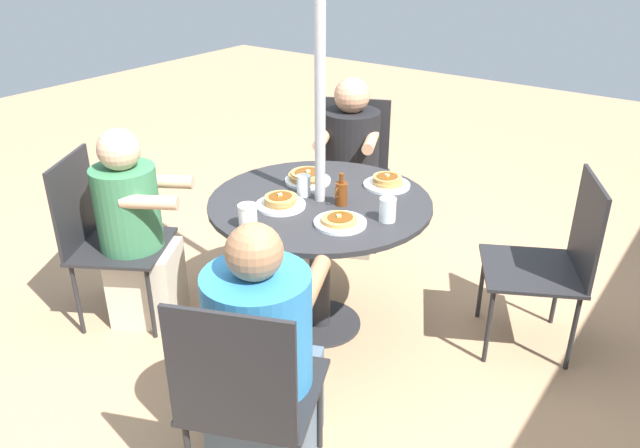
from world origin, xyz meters
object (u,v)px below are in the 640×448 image
object	(u,v)px
drinking_glass_a	(303,186)
diner_north	(136,236)
patio_chair_south	(554,256)
diner_west	(350,173)
pancake_plate_c	(280,202)
pancake_plate_d	(340,221)
drinking_glass_b	(388,210)
patio_chair_north	(102,231)
pancake_plate_b	(307,177)
syrup_bottle	(341,193)
pancake_plate_a	(387,182)
patio_chair_east	(246,390)
patio_chair_west	(354,163)
diner_east	(263,364)
patio_table	(320,225)
coffee_cup	(248,216)

from	to	relation	value
drinking_glass_a	diner_north	bearing A→B (deg)	-56.30
patio_chair_south	diner_west	bearing A→B (deg)	48.66
pancake_plate_c	pancake_plate_d	world-z (taller)	pancake_plate_c
pancake_plate_d	drinking_glass_b	xyz separation A→B (m)	(-0.16, 0.15, 0.04)
patio_chair_north	drinking_glass_b	xyz separation A→B (m)	(-0.58, 1.39, 0.28)
diner_north	pancake_plate_b	bearing A→B (deg)	104.49
patio_chair_north	pancake_plate_b	xyz separation A→B (m)	(-0.74, 0.80, 0.25)
pancake_plate_b	pancake_plate_d	xyz separation A→B (m)	(0.32, 0.43, -0.01)
patio_chair_north	drinking_glass_a	xyz separation A→B (m)	(-0.58, 0.89, 0.28)
pancake_plate_c	drinking_glass_b	distance (m)	0.53
syrup_bottle	drinking_glass_b	world-z (taller)	syrup_bottle
pancake_plate_a	patio_chair_east	bearing A→B (deg)	10.77
syrup_bottle	drinking_glass_b	bearing A→B (deg)	84.81
patio_chair_north	patio_chair_south	bearing A→B (deg)	88.56
patio_chair_west	pancake_plate_b	world-z (taller)	patio_chair_west
patio_chair_south	syrup_bottle	distance (m)	1.09
diner_east	drinking_glass_a	distance (m)	1.06
patio_table	pancake_plate_a	world-z (taller)	pancake_plate_a
patio_chair_west	diner_west	world-z (taller)	diner_west
diner_north	coffee_cup	distance (m)	0.82
diner_east	patio_chair_west	size ratio (longest dim) A/B	1.18
patio_chair_west	diner_north	bearing A→B (deg)	52.49
drinking_glass_b	diner_north	bearing A→B (deg)	-68.45
drinking_glass_a	patio_chair_south	bearing A→B (deg)	115.60
diner_north	patio_chair_east	xyz separation A→B (m)	(0.57, 1.29, 0.02)
diner_east	drinking_glass_b	bearing A→B (deg)	66.28
syrup_bottle	pancake_plate_d	bearing A→B (deg)	32.72
patio_table	patio_chair_east	distance (m)	1.16
diner_west	drinking_glass_a	size ratio (longest dim) A/B	10.62
patio_chair_west	pancake_plate_d	world-z (taller)	patio_chair_west
patio_chair_west	drinking_glass_b	xyz separation A→B (m)	(1.06, 0.87, 0.28)
patio_chair_east	coffee_cup	bearing A→B (deg)	107.44
diner_west	coffee_cup	world-z (taller)	diner_west
patio_table	coffee_cup	distance (m)	0.49
patio_chair_north	diner_north	xyz separation A→B (m)	(-0.09, 0.16, -0.02)
pancake_plate_b	coffee_cup	size ratio (longest dim) A/B	2.17
patio_chair_south	pancake_plate_d	xyz separation A→B (m)	(0.71, -0.79, 0.24)
diner_east	pancake_plate_a	world-z (taller)	diner_east
patio_table	coffee_cup	bearing A→B (deg)	-10.64
pancake_plate_a	drinking_glass_a	size ratio (longest dim) A/B	2.28
diner_north	pancake_plate_a	world-z (taller)	diner_north
pancake_plate_d	syrup_bottle	distance (m)	0.23
patio_table	diner_east	world-z (taller)	diner_east
patio_chair_north	diner_north	bearing A→B (deg)	90.00
patio_chair_south	syrup_bottle	bearing A→B (deg)	92.17
patio_chair_south	drinking_glass_b	bearing A→B (deg)	103.05
pancake_plate_b	drinking_glass_b	world-z (taller)	drinking_glass_b
patio_table	drinking_glass_b	xyz separation A→B (m)	(0.01, 0.39, 0.19)
patio_chair_north	drinking_glass_b	world-z (taller)	patio_chair_north
patio_table	drinking_glass_a	distance (m)	0.22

